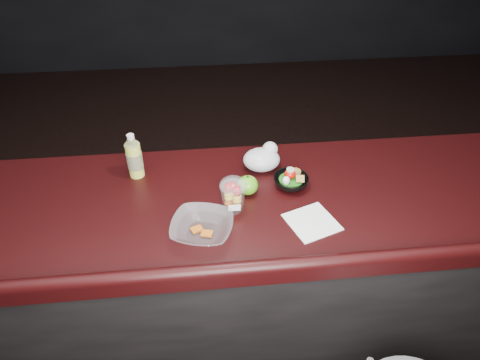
% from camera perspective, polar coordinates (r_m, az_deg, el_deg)
% --- Properties ---
extents(counter, '(4.06, 0.71, 1.02)m').
position_cam_1_polar(counter, '(1.97, -1.35, -13.93)').
color(counter, black).
rests_on(counter, ground).
extents(lemonade_bottle, '(0.06, 0.06, 0.19)m').
position_cam_1_polar(lemonade_bottle, '(1.73, -13.89, 2.77)').
color(lemonade_bottle, '#D9E43B').
rests_on(lemonade_bottle, counter).
extents(fruit_cup, '(0.10, 0.10, 0.14)m').
position_cam_1_polar(fruit_cup, '(1.52, -0.92, -1.91)').
color(fruit_cup, white).
rests_on(fruit_cup, counter).
extents(green_apple, '(0.08, 0.08, 0.08)m').
position_cam_1_polar(green_apple, '(1.62, 1.03, -0.69)').
color(green_apple, '#4C9311').
rests_on(green_apple, counter).
extents(plastic_bag, '(0.15, 0.12, 0.11)m').
position_cam_1_polar(plastic_bag, '(1.74, 3.04, 2.91)').
color(plastic_bag, silver).
rests_on(plastic_bag, counter).
extents(snack_bowl, '(0.16, 0.16, 0.07)m').
position_cam_1_polar(snack_bowl, '(1.67, 6.77, -0.09)').
color(snack_bowl, black).
rests_on(snack_bowl, counter).
extents(takeout_bowl, '(0.26, 0.26, 0.05)m').
position_cam_1_polar(takeout_bowl, '(1.46, -5.07, -6.37)').
color(takeout_bowl, silver).
rests_on(takeout_bowl, counter).
extents(paper_napkin, '(0.20, 0.20, 0.00)m').
position_cam_1_polar(paper_napkin, '(1.53, 9.56, -5.56)').
color(paper_napkin, white).
rests_on(paper_napkin, counter).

